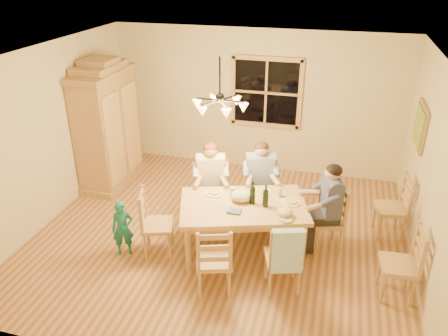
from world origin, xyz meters
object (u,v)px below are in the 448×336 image
(chair_end_left, at_px, (158,234))
(dining_table, at_px, (243,210))
(armoire, at_px, (108,128))
(wine_bottle_b, at_px, (266,196))
(child, at_px, (123,229))
(chandelier, at_px, (220,104))
(chair_near_right, at_px, (282,268))
(chair_spare_back, at_px, (389,217))
(adult_woman, at_px, (211,173))
(chair_end_right, at_px, (326,229))
(adult_slate_man, at_px, (330,197))
(chair_near_left, at_px, (214,270))
(wine_bottle_a, at_px, (253,193))
(chair_far_right, at_px, (259,202))
(adult_plaid_man, at_px, (260,172))
(chair_far_left, at_px, (211,203))
(chair_spare_front, at_px, (396,275))

(chair_end_left, bearing_deg, dining_table, 90.00)
(armoire, xyz_separation_m, wine_bottle_b, (3.13, -1.42, -0.13))
(child, bearing_deg, chandelier, 5.84)
(chair_near_right, distance_m, chair_spare_back, 2.11)
(armoire, distance_m, adult_woman, 2.32)
(chair_end_right, height_order, adult_slate_man, adult_slate_man)
(chair_near_left, height_order, chair_spare_back, same)
(wine_bottle_a, bearing_deg, chair_far_right, 93.10)
(chair_near_left, height_order, chair_near_right, same)
(chair_near_left, distance_m, adult_woman, 1.72)
(chair_near_right, bearing_deg, chair_spare_back, 31.13)
(dining_table, xyz_separation_m, chair_end_left, (-1.14, -0.37, -0.35))
(chair_end_left, distance_m, adult_woman, 1.24)
(armoire, distance_m, chair_spare_back, 4.95)
(adult_plaid_man, bearing_deg, wine_bottle_a, 75.13)
(chair_near_left, relative_size, chair_end_right, 1.00)
(chair_far_right, xyz_separation_m, chair_near_left, (-0.23, -1.79, 0.00))
(chandelier, xyz_separation_m, wine_bottle_a, (0.52, -0.22, -1.15))
(chair_spare_back, bearing_deg, adult_plaid_man, 81.52)
(chair_end_left, relative_size, adult_plaid_man, 1.13)
(chair_near_right, height_order, child, chair_near_right)
(chandelier, distance_m, chair_far_left, 1.83)
(wine_bottle_b, bearing_deg, chair_near_right, -61.52)
(adult_woman, height_order, child, adult_woman)
(armoire, bearing_deg, adult_slate_man, -15.17)
(adult_slate_man, xyz_separation_m, child, (-2.75, -0.89, -0.43))
(chandelier, bearing_deg, chair_spare_front, -15.78)
(chair_far_left, relative_size, adult_plaid_man, 1.13)
(child, bearing_deg, chair_spare_back, -5.92)
(chandelier, height_order, adult_woman, chandelier)
(chandelier, bearing_deg, chair_end_right, 3.44)
(wine_bottle_b, bearing_deg, chair_spare_back, 27.91)
(chair_end_left, relative_size, adult_slate_man, 1.13)
(chair_near_right, xyz_separation_m, chair_spare_back, (1.38, 1.59, 0.00))
(dining_table, bearing_deg, chair_spare_back, 24.94)
(wine_bottle_a, bearing_deg, chair_spare_back, 24.80)
(chandelier, distance_m, chair_spare_front, 3.10)
(adult_slate_man, bearing_deg, chair_near_left, 116.57)
(dining_table, relative_size, chair_near_right, 1.99)
(adult_woman, relative_size, adult_slate_man, 1.00)
(chair_end_right, bearing_deg, wine_bottle_b, 94.22)
(chair_near_left, xyz_separation_m, chair_spare_back, (2.20, 1.86, 0.00))
(chandelier, relative_size, chair_spare_front, 0.78)
(chair_near_left, distance_m, chair_end_right, 1.82)
(chair_far_left, bearing_deg, wine_bottle_a, 125.00)
(adult_woman, relative_size, wine_bottle_a, 2.65)
(wine_bottle_a, bearing_deg, chair_spare_front, -13.79)
(chair_spare_back, bearing_deg, wine_bottle_a, 104.28)
(chair_near_left, xyz_separation_m, wine_bottle_a, (0.27, 0.97, 0.62))
(chandelier, height_order, wine_bottle_a, chandelier)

